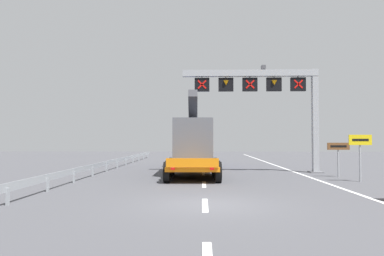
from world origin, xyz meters
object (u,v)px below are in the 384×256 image
exit_sign_yellow (360,147)px  tourist_info_sign_brown (338,151)px  heavy_haul_truck_orange (193,143)px  overhead_lane_gantry (268,90)px

exit_sign_yellow → tourist_info_sign_brown: 2.49m
heavy_haul_truck_orange → tourist_info_sign_brown: heavy_haul_truck_orange is taller
overhead_lane_gantry → tourist_info_sign_brown: bearing=-39.3°
overhead_lane_gantry → heavy_haul_truck_orange: bearing=165.9°
overhead_lane_gantry → exit_sign_yellow: size_ratio=3.80×
overhead_lane_gantry → heavy_haul_truck_orange: 6.50m
exit_sign_yellow → tourist_info_sign_brown: (-0.25, 2.46, -0.31)m
heavy_haul_truck_orange → overhead_lane_gantry: bearing=-14.1°
exit_sign_yellow → tourist_info_sign_brown: bearing=95.8°
overhead_lane_gantry → exit_sign_yellow: (3.89, -5.44, -3.78)m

